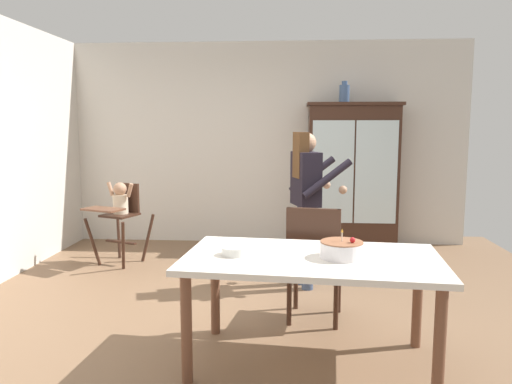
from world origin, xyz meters
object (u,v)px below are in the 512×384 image
Objects in this scene: high_chair_with_toddler at (120,208)px; dining_chair_far_side at (314,256)px; serving_bowl at (235,251)px; birthday_cake at (342,249)px; ceramic_vase at (344,93)px; adult_person at (306,190)px; dining_table at (311,269)px; china_cabinet at (352,176)px.

dining_chair_far_side is (2.15, -1.61, -0.10)m from high_chair_with_toddler.
dining_chair_far_side is at bearing 50.88° from serving_bowl.
ceramic_vase is at bearing 83.94° from birthday_cake.
serving_bowl is at bearing 143.98° from adult_person.
adult_person is 5.47× the size of birthday_cake.
dining_chair_far_side is (0.04, -0.92, -0.41)m from adult_person.
ceramic_vase is at bearing 72.20° from serving_bowl.
ceramic_vase is at bearing 80.56° from dining_table.
dining_chair_far_side is (-0.14, 0.70, -0.24)m from birthday_cake.
birthday_cake is at bearing -24.51° from high_chair_with_toddler.
birthday_cake is 0.76m from dining_chair_far_side.
adult_person reaches higher than dining_table.
adult_person is 0.88× the size of dining_table.
high_chair_with_toddler is at bearing 132.50° from dining_table.
high_chair_with_toddler is at bearing 134.65° from birthday_cake.
dining_chair_far_side is at bearing 85.57° from dining_table.
china_cabinet reaches higher than dining_chair_far_side.
high_chair_with_toddler is 2.69m from dining_chair_far_side.
adult_person is (-0.65, -1.63, 0.02)m from china_cabinet.
serving_bowl is (1.59, -2.29, 0.11)m from high_chair_with_toddler.
dining_chair_far_side reaches higher than birthday_cake.
birthday_cake is 1.56× the size of serving_bowl.
ceramic_vase reaches higher than china_cabinet.
high_chair_with_toddler reaches higher than dining_table.
china_cabinet is 1.96× the size of dining_chair_far_side.
china_cabinet reaches higher than serving_bowl.
dining_chair_far_side reaches higher than serving_bowl.
china_cabinet is 10.47× the size of serving_bowl.
ceramic_vase reaches higher than adult_person.
ceramic_vase reaches higher than high_chair_with_toddler.
china_cabinet reaches higher than adult_person.
high_chair_with_toddler is (-2.63, -0.95, -1.35)m from ceramic_vase.
dining_chair_far_side is at bearing -103.42° from china_cabinet.
birthday_cake is (0.19, -0.03, 0.14)m from dining_table.
serving_bowl is at bearing -34.38° from high_chair_with_toddler.
adult_person is (-0.52, -1.64, -1.03)m from ceramic_vase.
china_cabinet is 3.44m from serving_bowl.
adult_person is at bearing -111.55° from china_cabinet.
china_cabinet is at bearing -39.61° from adult_person.
china_cabinet is 2.93m from high_chair_with_toddler.
ceramic_vase is 3.55m from dining_table.
birthday_cake is (-0.35, -3.26, -1.21)m from ceramic_vase.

